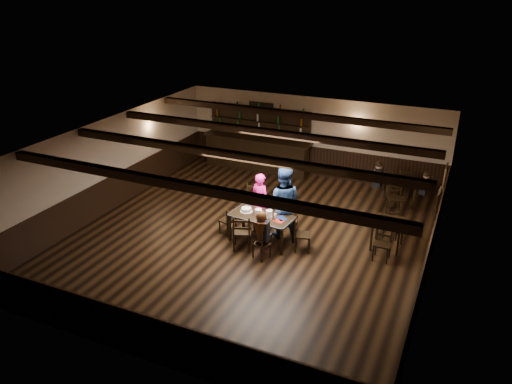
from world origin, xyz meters
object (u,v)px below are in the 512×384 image
at_px(cake, 246,210).
at_px(chair_near_left, 242,231).
at_px(woman_pink, 261,201).
at_px(bar_counter, 257,149).
at_px(man_blue, 283,202).
at_px(chair_near_right, 260,243).
at_px(dining_table, 262,218).

bearing_deg(cake, chair_near_left, -74.26).
bearing_deg(woman_pink, bar_counter, -47.29).
bearing_deg(man_blue, chair_near_left, 49.12).
distance_m(chair_near_left, chair_near_right, 0.62).
height_order(cake, bar_counter, bar_counter).
bearing_deg(woman_pink, chair_near_right, 130.74).
bearing_deg(chair_near_right, woman_pink, 113.16).
bearing_deg(dining_table, chair_near_left, -114.46).
height_order(man_blue, cake, man_blue).
xyz_separation_m(man_blue, bar_counter, (-2.65, 4.31, -0.25)).
height_order(chair_near_left, woman_pink, woman_pink).
xyz_separation_m(chair_near_left, cake, (-0.19, 0.67, 0.24)).
bearing_deg(chair_near_right, man_blue, 87.64).
height_order(chair_near_left, cake, chair_near_left).
bearing_deg(man_blue, bar_counter, -70.70).
bearing_deg(man_blue, dining_table, 44.99).
bearing_deg(chair_near_right, chair_near_left, 161.05).
bearing_deg(cake, bar_counter, 110.87).
xyz_separation_m(chair_near_right, cake, (-0.76, 0.87, 0.35)).
distance_m(dining_table, chair_near_right, 0.89).
bearing_deg(bar_counter, man_blue, -58.41).
height_order(woman_pink, man_blue, man_blue).
bearing_deg(woman_pink, chair_near_left, 111.17).
relative_size(dining_table, man_blue, 0.87).
bearing_deg(dining_table, man_blue, 57.29).
bearing_deg(cake, dining_table, -8.02).
bearing_deg(man_blue, woman_pink, -26.91).
distance_m(chair_near_left, man_blue, 1.38).
xyz_separation_m(dining_table, man_blue, (0.36, 0.56, 0.30)).
distance_m(chair_near_right, man_blue, 1.46).
relative_size(chair_near_right, woman_pink, 0.49).
distance_m(woman_pink, man_blue, 0.76).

